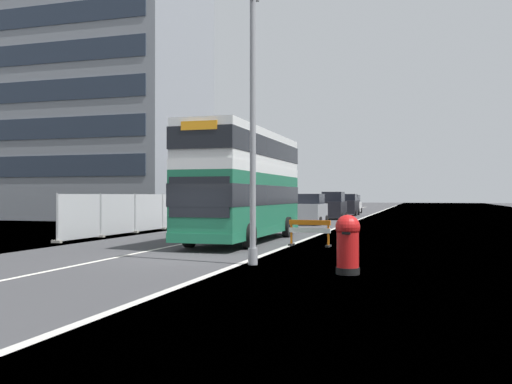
% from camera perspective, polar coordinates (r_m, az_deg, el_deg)
% --- Properties ---
extents(ground, '(140.00, 280.00, 0.10)m').
position_cam_1_polar(ground, '(18.46, -6.36, -6.92)').
color(ground, '#38383A').
extents(double_decker_bus, '(2.85, 10.89, 4.90)m').
position_cam_1_polar(double_decker_bus, '(25.11, -1.16, 0.90)').
color(double_decker_bus, '#196042').
rests_on(double_decker_bus, ground).
extents(lamppost_foreground, '(0.29, 0.70, 8.16)m').
position_cam_1_polar(lamppost_foreground, '(16.79, -0.32, 5.75)').
color(lamppost_foreground, gray).
rests_on(lamppost_foreground, ground).
extents(red_pillar_postbox, '(0.65, 0.65, 1.56)m').
position_cam_1_polar(red_pillar_postbox, '(14.95, 9.31, -5.01)').
color(red_pillar_postbox, black).
rests_on(red_pillar_postbox, ground).
extents(roadworks_barrier, '(1.74, 0.63, 1.07)m').
position_cam_1_polar(roadworks_barrier, '(22.85, 5.48, -3.85)').
color(roadworks_barrier, orange).
rests_on(roadworks_barrier, ground).
extents(construction_site_fence, '(0.44, 24.00, 2.17)m').
position_cam_1_polar(construction_site_fence, '(36.06, -8.31, -1.95)').
color(construction_site_fence, '#A8AAAD').
rests_on(construction_site_fence, ground).
extents(car_oncoming_near, '(2.08, 3.98, 2.16)m').
position_cam_1_polar(car_oncoming_near, '(39.96, 5.51, -1.83)').
color(car_oncoming_near, gray).
rests_on(car_oncoming_near, ground).
extents(car_receding_mid, '(2.01, 3.90, 2.35)m').
position_cam_1_polar(car_receding_mid, '(48.63, 7.87, -1.47)').
color(car_receding_mid, black).
rests_on(car_receding_mid, ground).
extents(car_receding_far, '(2.09, 4.12, 2.19)m').
position_cam_1_polar(car_receding_far, '(57.97, 9.31, -1.34)').
color(car_receding_far, black).
rests_on(car_receding_far, ground).
extents(car_far_side, '(1.93, 4.11, 2.09)m').
position_cam_1_polar(car_far_side, '(64.27, 9.74, -1.29)').
color(car_far_side, silver).
rests_on(car_far_side, ground).
extents(bare_tree_far_verge_near, '(2.90, 2.44, 4.26)m').
position_cam_1_polar(bare_tree_far_verge_near, '(63.13, -5.50, 0.04)').
color(bare_tree_far_verge_near, '#4C3D2D').
rests_on(bare_tree_far_verge_near, ground).
extents(backdrop_office_block, '(25.79, 12.46, 24.17)m').
position_cam_1_polar(backdrop_office_block, '(55.61, -19.36, 10.08)').
color(backdrop_office_block, gray).
rests_on(backdrop_office_block, ground).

